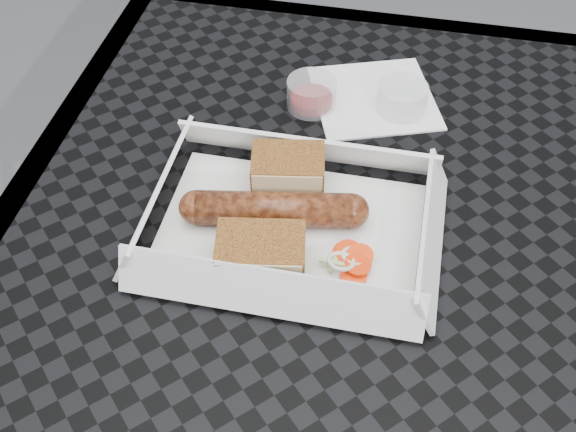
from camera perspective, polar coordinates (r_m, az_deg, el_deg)
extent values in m
cube|color=black|center=(0.60, 12.29, -6.46)|extent=(0.80, 0.80, 0.01)
cube|color=black|center=(0.89, 13.68, 13.46)|extent=(0.80, 0.03, 0.03)
cube|color=black|center=(0.69, -21.57, -1.21)|extent=(0.03, 0.80, 0.03)
cylinder|color=black|center=(1.14, -7.29, -0.68)|extent=(0.03, 0.03, 0.73)
cube|color=white|center=(0.62, 0.19, -1.08)|extent=(0.22, 0.15, 0.00)
cylinder|color=brown|center=(0.61, -1.13, 0.54)|extent=(0.14, 0.05, 0.03)
sphere|color=brown|center=(0.61, 5.06, 0.40)|extent=(0.03, 0.03, 0.03)
sphere|color=brown|center=(0.62, -7.26, 0.68)|extent=(0.03, 0.03, 0.03)
cube|color=brown|center=(0.64, -0.01, 3.40)|extent=(0.07, 0.06, 0.04)
cube|color=brown|center=(0.58, -2.16, -3.10)|extent=(0.08, 0.06, 0.04)
cylinder|color=#FE3A0B|center=(0.59, 3.98, -3.56)|extent=(0.02, 0.02, 0.00)
torus|color=white|center=(0.59, 4.66, -4.09)|extent=(0.02, 0.02, 0.00)
cube|color=#B2D17F|center=(0.59, 5.06, -3.56)|extent=(0.02, 0.02, 0.00)
cube|color=white|center=(0.76, 6.81, 9.26)|extent=(0.15, 0.15, 0.00)
cylinder|color=maroon|center=(0.74, 1.87, 9.63)|extent=(0.05, 0.05, 0.03)
cylinder|color=silver|center=(0.74, 9.01, 9.15)|extent=(0.05, 0.05, 0.03)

